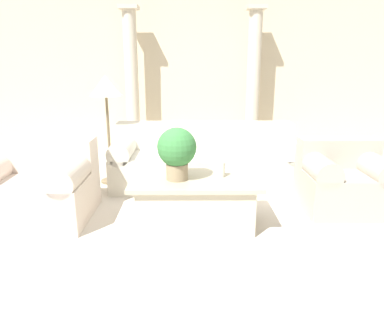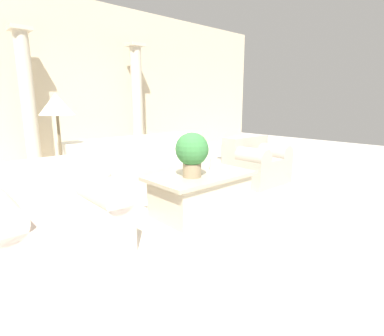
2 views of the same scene
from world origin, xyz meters
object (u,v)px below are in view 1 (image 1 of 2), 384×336
coffee_table (195,201)px  potted_plant (177,150)px  armchair (343,179)px  floor_lamp (106,92)px  loveseat (37,185)px  sofa_long (205,160)px

coffee_table → potted_plant: size_ratio=2.49×
armchair → floor_lamp: bearing=160.6°
floor_lamp → armchair: bearing=-19.4°
loveseat → floor_lamp: (0.52, 1.16, 0.86)m
sofa_long → potted_plant: size_ratio=4.73×
sofa_long → coffee_table: sofa_long is taller
potted_plant → armchair: bearing=13.9°
loveseat → armchair: (3.27, 0.19, -0.01)m
coffee_table → potted_plant: potted_plant is taller
loveseat → coffee_table: bearing=-7.6°
potted_plant → loveseat: bearing=170.3°
loveseat → floor_lamp: bearing=65.8°
sofa_long → armchair: size_ratio=2.70×
potted_plant → armchair: 1.91m
loveseat → coffee_table: 1.66m
sofa_long → potted_plant: (-0.33, -1.35, 0.45)m
potted_plant → armchair: (1.80, 0.45, -0.43)m
armchair → loveseat: bearing=-176.6°
floor_lamp → armchair: (2.75, -0.97, -0.87)m
coffee_table → armchair: 1.69m
loveseat → armchair: bearing=3.4°
potted_plant → floor_lamp: (-0.95, 1.41, 0.43)m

